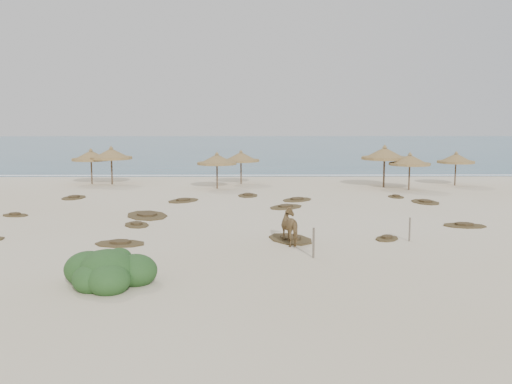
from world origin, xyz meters
TOP-DOWN VIEW (x-y plane):
  - ground at (0.00, 0.00)m, footprint 160.00×160.00m
  - ocean at (0.00, 75.00)m, footprint 200.00×100.00m
  - foam_line at (0.00, 26.00)m, footprint 70.00×0.60m
  - palapa_0 at (-12.58, 19.86)m, footprint 3.37×3.37m
  - palapa_1 at (-10.94, 19.54)m, footprint 3.84×3.84m
  - palapa_2 at (-1.06, 19.77)m, footprint 3.21×3.21m
  - palapa_3 at (-2.74, 16.87)m, footprint 3.72×3.72m
  - palapa_4 at (9.43, 17.42)m, footprint 4.08×4.08m
  - palapa_5 at (10.86, 15.89)m, footprint 3.01×3.01m
  - palapa_6 at (15.08, 18.54)m, footprint 3.60×3.60m
  - horse at (1.35, -1.15)m, footprint 1.27×1.88m
  - fence_post_near at (1.96, -3.44)m, footprint 0.10×0.10m
  - fence_post_far at (6.28, -0.67)m, footprint 0.08×0.08m
  - bush at (-4.75, -6.79)m, footprint 2.92×2.57m
  - scrub_1 at (-5.78, 5.52)m, footprint 3.10×3.67m
  - scrub_2 at (-5.81, 2.92)m, footprint 1.71×2.02m
  - scrub_3 at (1.68, 8.22)m, footprint 2.62×2.67m
  - scrub_4 at (9.81, 2.55)m, footprint 2.18×1.61m
  - scrub_5 at (10.23, 10.02)m, footprint 1.80×2.49m
  - scrub_6 at (-11.61, 12.13)m, footprint 1.62×2.27m
  - scrub_7 at (2.56, 11.05)m, footprint 2.58×2.62m
  - scrub_8 at (-12.72, 5.67)m, footprint 1.71×1.40m
  - scrub_9 at (1.33, -0.33)m, footprint 2.52×2.95m
  - scrub_10 at (9.03, 12.29)m, footprint 1.12×1.55m
  - scrub_11 at (-5.68, -1.13)m, footprint 2.20×1.55m
  - scrub_12 at (5.44, -0.29)m, footprint 1.48×1.61m
  - scrub_13 at (-4.48, 10.76)m, footprint 2.52×2.73m
  - scrub_14 at (-0.52, 13.02)m, footprint 1.42×2.06m

SIDE VIEW (x-z plane):
  - ground at x=0.00m, z-range 0.00..0.00m
  - ocean at x=0.00m, z-range 0.00..0.01m
  - foam_line at x=0.00m, z-range 0.00..0.01m
  - scrub_1 at x=-5.78m, z-range -0.03..0.13m
  - scrub_3 at x=1.68m, z-range -0.03..0.13m
  - scrub_4 at x=9.81m, z-range -0.03..0.13m
  - scrub_9 at x=1.33m, z-range -0.03..0.13m
  - scrub_2 at x=-5.81m, z-range -0.03..0.13m
  - scrub_5 at x=10.23m, z-range -0.03..0.13m
  - scrub_6 at x=-11.61m, z-range -0.03..0.13m
  - scrub_8 at x=-12.72m, z-range -0.03..0.13m
  - scrub_10 at x=9.03m, z-range -0.03..0.13m
  - scrub_12 at x=5.44m, z-range -0.03..0.13m
  - scrub_14 at x=-0.52m, z-range -0.03..0.13m
  - scrub_7 at x=2.56m, z-range -0.03..0.13m
  - scrub_11 at x=-5.68m, z-range -0.03..0.13m
  - scrub_13 at x=-4.48m, z-range -0.03..0.13m
  - bush at x=-4.75m, z-range -0.23..1.08m
  - fence_post_far at x=6.28m, z-range 0.00..1.01m
  - fence_post_near at x=1.96m, z-range 0.00..1.13m
  - horse at x=1.35m, z-range 0.00..1.46m
  - palapa_6 at x=15.08m, z-range 0.72..3.32m
  - palapa_2 at x=-1.06m, z-range 0.73..3.37m
  - palapa_3 at x=-2.74m, z-range 0.74..3.41m
  - palapa_5 at x=10.86m, z-range 0.75..3.45m
  - palapa_0 at x=-12.58m, z-range 0.76..3.53m
  - palapa_1 at x=-10.94m, z-range 0.82..3.78m
  - palapa_4 at x=9.43m, z-range 0.87..4.02m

